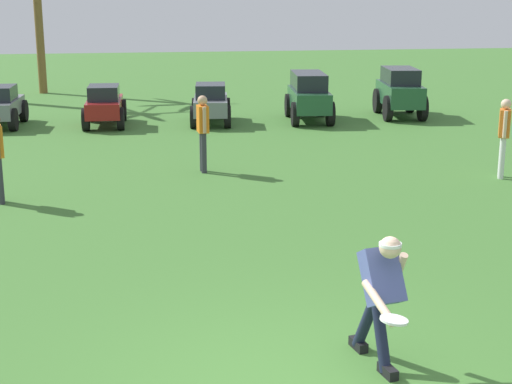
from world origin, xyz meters
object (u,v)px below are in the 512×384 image
parked_car_slot_e (211,103)px  parked_car_slot_g (400,91)px  teammate_deep (504,131)px  parked_car_slot_f (309,95)px  frisbee_in_flight (394,320)px  parked_car_slot_d (105,105)px  parked_car_slot_c (0,106)px  frisbee_thrower (381,292)px  teammate_midfield (203,126)px

parked_car_slot_e → parked_car_slot_g: 5.54m
teammate_deep → parked_car_slot_f: 7.62m
parked_car_slot_f → parked_car_slot_g: parked_car_slot_g is taller
parked_car_slot_f → frisbee_in_flight: bearing=-99.8°
parked_car_slot_d → parked_car_slot_g: size_ratio=0.91×
parked_car_slot_c → parked_car_slot_d: size_ratio=1.01×
frisbee_in_flight → parked_car_slot_d: bearing=101.1°
frisbee_thrower → teammate_midfield: size_ratio=0.89×
frisbee_thrower → teammate_deep: size_ratio=0.89×
frisbee_thrower → teammate_midfield: (-0.95, 8.72, 0.15)m
parked_car_slot_e → parked_car_slot_g: size_ratio=0.93×
frisbee_thrower → parked_car_slot_f: frisbee_thrower is taller
parked_car_slot_e → parked_car_slot_f: 2.77m
frisbee_thrower → teammate_deep: 8.76m
frisbee_in_flight → parked_car_slot_f: 15.46m
frisbee_in_flight → teammate_midfield: bearing=95.3°
parked_car_slot_e → teammate_midfield: bearing=-97.1°
teammate_midfield → parked_car_slot_c: 7.94m
teammate_midfield → parked_car_slot_d: (-2.14, 5.93, -0.38)m
frisbee_thrower → parked_car_slot_c: bearing=111.4°
parked_car_slot_f → frisbee_thrower: bearing=-99.9°
parked_car_slot_d → parked_car_slot_c: bearing=173.8°
teammate_midfield → teammate_deep: size_ratio=1.00×
parked_car_slot_f → parked_car_slot_g: size_ratio=1.01×
frisbee_thrower → teammate_deep: bearing=56.7°
parked_car_slot_g → teammate_deep: bearing=-93.8°
frisbee_thrower → parked_car_slot_g: size_ratio=0.57×
parked_car_slot_g → parked_car_slot_d: bearing=-178.1°
parked_car_slot_d → parked_car_slot_e: same height
frisbee_thrower → parked_car_slot_e: frisbee_thrower is taller
teammate_midfield → parked_car_slot_d: bearing=109.8°
parked_car_slot_f → parked_car_slot_e: bearing=-179.6°
frisbee_in_flight → parked_car_slot_g: 16.47m
parked_car_slot_c → parked_car_slot_e: same height
teammate_deep → parked_car_slot_c: 13.11m
parked_car_slot_e → frisbee_thrower: bearing=-89.2°
frisbee_in_flight → parked_car_slot_g: (5.39, 15.56, -0.04)m
parked_car_slot_c → parked_car_slot_e: 5.65m
frisbee_in_flight → teammate_deep: bearing=58.4°
parked_car_slot_e → parked_car_slot_c: bearing=176.2°
frisbee_in_flight → parked_car_slot_d: (-3.01, 15.29, -0.22)m
frisbee_in_flight → parked_car_slot_c: 16.63m
parked_car_slot_d → parked_car_slot_e: (2.88, -0.08, 0.00)m
teammate_deep → parked_car_slot_g: size_ratio=0.64×
parked_car_slot_f → parked_car_slot_g: (2.77, 0.33, 0.02)m
parked_car_slot_e → parked_car_slot_f: parked_car_slot_f is taller
parked_car_slot_e → parked_car_slot_g: parked_car_slot_g is taller
frisbee_in_flight → parked_car_slot_e: parked_car_slot_e is taller
parked_car_slot_e → parked_car_slot_f: size_ratio=0.92×
frisbee_in_flight → parked_car_slot_c: bearing=110.3°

